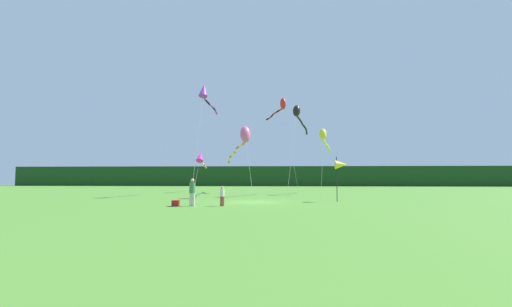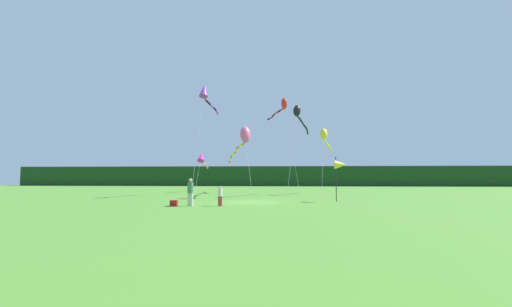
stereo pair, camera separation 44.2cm
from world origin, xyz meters
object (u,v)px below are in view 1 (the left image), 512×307
kite_magenta (201,158)px  cooler_box (176,203)px  person_child (222,195)px  kite_rainbow (243,138)px  banner_flag_pole (341,165)px  person_adult (192,191)px  kite_purple (205,93)px  kite_black (298,115)px  kite_yellow (324,137)px  kite_red (281,106)px

kite_magenta → cooler_box: bearing=-81.7°
person_child → kite_rainbow: bearing=87.4°
cooler_box → banner_flag_pole: size_ratio=0.13×
person_adult → kite_purple: bearing=98.6°
person_child → kite_magenta: (-5.93, 19.74, 3.54)m
kite_magenta → kite_purple: bearing=-74.9°
kite_black → kite_yellow: bearing=46.5°
person_adult → cooler_box: person_adult is taller
kite_purple → cooler_box: bearing=-86.6°
banner_flag_pole → kite_magenta: size_ratio=0.53×
cooler_box → person_child: bearing=3.8°
kite_red → kite_black: bearing=-77.8°
person_adult → person_child: (1.94, 0.16, -0.27)m
kite_magenta → kite_rainbow: (6.37, -10.19, 1.30)m
cooler_box → kite_black: (8.78, 13.00, 8.10)m
person_child → kite_purple: 15.46m
cooler_box → kite_magenta: (-2.92, 19.94, 4.08)m
kite_yellow → kite_purple: 13.88m
person_adult → kite_purple: size_ratio=0.16×
kite_magenta → kite_red: 12.04m
person_adult → banner_flag_pole: size_ratio=0.52×
kite_purple → person_child: bearing=-72.1°
cooler_box → kite_purple: bearing=93.4°
cooler_box → kite_black: bearing=56.0°
kite_magenta → person_child: bearing=-73.3°
cooler_box → kite_rainbow: bearing=70.6°
banner_flag_pole → kite_purple: 15.94m
kite_yellow → person_child: bearing=-118.8°
banner_flag_pole → kite_yellow: bearing=88.7°
kite_purple → kite_magenta: kite_purple is taller
kite_black → kite_red: bearing=102.2°
kite_rainbow → kite_black: size_ratio=0.97×
person_adult → kite_rainbow: size_ratio=0.20×
kite_yellow → banner_flag_pole: bearing=-91.3°
banner_flag_pole → kite_rainbow: 9.87m
person_adult → banner_flag_pole: (10.47, 4.80, 1.81)m
kite_yellow → kite_magenta: 15.33m
kite_purple → kite_red: bearing=48.2°
person_adult → kite_red: (6.09, 20.43, 9.82)m
cooler_box → kite_purple: 15.52m
kite_purple → banner_flag_pole: bearing=-29.2°
banner_flag_pole → kite_yellow: (0.25, 11.35, 3.55)m
kite_purple → kite_magenta: (-2.23, 8.26, -6.13)m
banner_flag_pole → cooler_box: bearing=-157.2°
kite_black → kite_magenta: bearing=149.4°
banner_flag_pole → kite_yellow: size_ratio=0.41×
person_adult → kite_yellow: kite_yellow is taller
cooler_box → kite_rainbow: (3.44, 9.75, 5.38)m
person_adult → kite_red: size_ratio=0.15×
banner_flag_pole → kite_purple: kite_purple is taller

